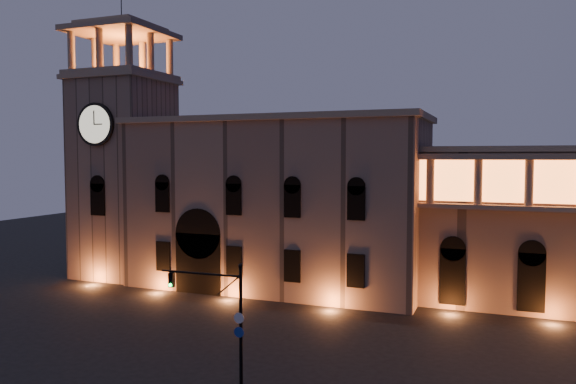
% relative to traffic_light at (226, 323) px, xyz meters
% --- Properties ---
extents(ground, '(160.00, 160.00, 0.00)m').
position_rel_traffic_light_xyz_m(ground, '(-5.26, 3.40, -3.93)').
color(ground, black).
rests_on(ground, ground).
extents(government_building, '(30.80, 12.80, 17.60)m').
position_rel_traffic_light_xyz_m(government_building, '(-7.33, 25.34, 4.84)').
color(government_building, '#876C58').
rests_on(government_building, ground).
extents(clock_tower, '(9.80, 9.80, 32.40)m').
position_rel_traffic_light_xyz_m(clock_tower, '(-25.76, 24.38, 8.57)').
color(clock_tower, '#876C58').
rests_on(clock_tower, ground).
extents(traffic_light, '(5.46, 0.62, 7.48)m').
position_rel_traffic_light_xyz_m(traffic_light, '(0.00, 0.00, 0.00)').
color(traffic_light, black).
rests_on(traffic_light, ground).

